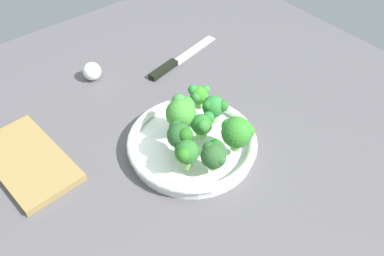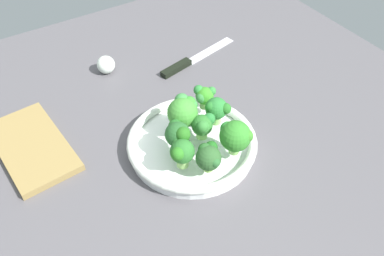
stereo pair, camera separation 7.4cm
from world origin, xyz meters
TOP-DOWN VIEW (x-y plane):
  - ground_plane at (0.00, 0.00)cm, footprint 130.00×130.00cm
  - bowl at (-2.91, 2.02)cm, footprint 28.35×28.35cm
  - broccoli_floret_0 at (-10.86, -3.26)cm, footprint 6.65×6.49cm
  - broccoli_floret_1 at (-8.36, 7.87)cm, footprint 5.18×5.39cm
  - broccoli_floret_2 at (-1.60, -5.18)cm, footprint 5.39×5.07cm
  - broccoli_floret_3 at (0.95, 1.71)cm, footprint 6.89×7.44cm
  - broccoli_floret_4 at (-4.19, 6.16)cm, footprint 6.70×5.27cm
  - broccoli_floret_5 at (-11.76, 3.76)cm, footprint 5.68×5.46cm
  - broccoli_floret_6 at (4.12, -5.64)cm, footprint 4.53×5.23cm
  - broccoli_floret_7 at (-3.83, -0.16)cm, footprint 4.90×5.35cm
  - knife at (25.00, -14.53)cm, footprint 7.99×26.50cm
  - cutting_board at (15.94, 31.81)cm, footprint 25.79×15.27cm
  - garlic_bulb at (33.25, 6.33)cm, footprint 4.80×4.80cm

SIDE VIEW (x-z plane):
  - ground_plane at x=0.00cm, z-range -2.50..0.00cm
  - knife at x=25.00cm, z-range -0.20..1.30cm
  - cutting_board at x=15.94cm, z-range 0.00..1.60cm
  - bowl at x=-2.91cm, z-range 0.04..3.63cm
  - garlic_bulb at x=33.25cm, z-range 0.00..4.80cm
  - broccoli_floret_5 at x=-11.76cm, z-range 4.07..9.94cm
  - broccoli_floret_6 at x=4.12cm, z-range 4.18..9.87cm
  - broccoli_floret_7 at x=-3.83cm, z-range 4.19..9.89cm
  - broccoli_floret_1 at x=-8.36cm, z-range 4.29..10.84cm
  - broccoli_floret_2 at x=-1.60cm, z-range 4.32..10.88cm
  - broccoli_floret_4 at x=-4.19cm, z-range 4.39..11.68cm
  - broccoli_floret_0 at x=-10.86cm, z-range 4.27..12.15cm
  - broccoli_floret_3 at x=0.95cm, z-range 4.42..12.31cm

